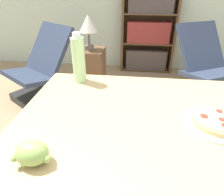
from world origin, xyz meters
TOP-DOWN VIEW (x-y plane):
  - dining_table at (0.06, -0.04)m, footprint 1.35×0.93m
  - pizza_on_plate at (0.29, -0.05)m, footprint 0.27×0.27m
  - grape_bunch at (-0.41, -0.35)m, footprint 0.13×0.09m
  - drink_bottle at (-0.41, 0.32)m, footprint 0.08×0.08m
  - lounge_chair_near at (-1.22, 1.34)m, footprint 0.86×0.95m
  - lounge_chair_far at (0.82, 1.66)m, footprint 0.82×0.94m
  - bookshelf at (0.11, 2.47)m, footprint 0.84×0.25m
  - side_table at (-0.62, 1.50)m, footprint 0.34×0.34m
  - table_lamp at (-0.62, 1.50)m, footprint 0.21×0.21m

SIDE VIEW (x-z plane):
  - lounge_chair_near at x=-1.22m, z-range -0.15..0.73m
  - lounge_chair_far at x=0.82m, z-range -0.15..0.73m
  - side_table at x=-0.62m, z-range 0.00..0.62m
  - bookshelf at x=0.11m, z-range -0.03..1.33m
  - dining_table at x=0.06m, z-range 0.29..1.07m
  - pizza_on_plate at x=0.29m, z-range 0.77..0.81m
  - grape_bunch at x=-0.41m, z-range 0.77..0.86m
  - table_lamp at x=-0.62m, z-range 0.70..1.09m
  - drink_bottle at x=-0.41m, z-range 0.76..1.06m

